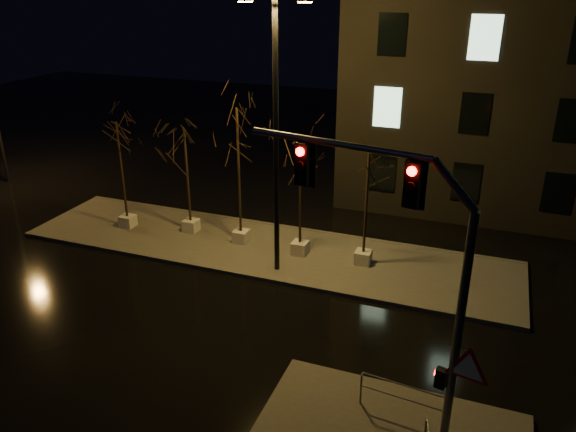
% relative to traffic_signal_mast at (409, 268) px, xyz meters
% --- Properties ---
extents(ground, '(90.00, 90.00, 0.00)m').
position_rel_traffic_signal_mast_xyz_m(ground, '(-7.58, 3.27, -5.20)').
color(ground, black).
rests_on(ground, ground).
extents(median, '(22.00, 5.00, 0.15)m').
position_rel_traffic_signal_mast_xyz_m(median, '(-7.58, 9.27, -5.13)').
color(median, '#4B4843').
rests_on(median, ground).
extents(tree_0, '(1.80, 1.80, 5.24)m').
position_rel_traffic_signal_mast_xyz_m(tree_0, '(-14.52, 9.09, -1.08)').
color(tree_0, beige).
rests_on(tree_0, median).
extents(tree_1, '(1.80, 1.80, 5.01)m').
position_rel_traffic_signal_mast_xyz_m(tree_1, '(-11.43, 9.70, -1.25)').
color(tree_1, beige).
rests_on(tree_1, median).
extents(tree_2, '(1.80, 1.80, 6.25)m').
position_rel_traffic_signal_mast_xyz_m(tree_2, '(-8.70, 9.45, -0.31)').
color(tree_2, beige).
rests_on(tree_2, median).
extents(tree_3, '(1.80, 1.80, 5.00)m').
position_rel_traffic_signal_mast_xyz_m(tree_3, '(-5.83, 9.28, -1.26)').
color(tree_3, beige).
rests_on(tree_3, median).
extents(tree_4, '(1.80, 1.80, 4.93)m').
position_rel_traffic_signal_mast_xyz_m(tree_4, '(-3.06, 9.36, -1.31)').
color(tree_4, beige).
rests_on(tree_4, median).
extents(traffic_signal_mast, '(6.19, 1.38, 7.70)m').
position_rel_traffic_signal_mast_xyz_m(traffic_signal_mast, '(0.00, 0.00, 0.00)').
color(traffic_signal_mast, '#515358').
rests_on(traffic_signal_mast, sidewalk_corner).
extents(streetlight_main, '(2.63, 0.69, 10.51)m').
position_rel_traffic_signal_mast_xyz_m(streetlight_main, '(-6.24, 7.64, 1.01)').
color(streetlight_main, black).
rests_on(streetlight_main, median).
extents(guard_rail_a, '(2.44, 0.30, 1.06)m').
position_rel_traffic_signal_mast_xyz_m(guard_rail_a, '(0.06, 1.00, -4.37)').
color(guard_rail_a, '#515358').
rests_on(guard_rail_a, sidewalk_corner).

